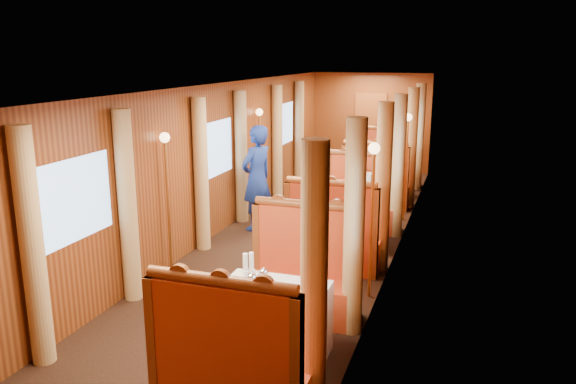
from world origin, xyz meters
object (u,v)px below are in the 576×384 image
at_px(banquette_near_fwd, 231,372).
at_px(banquette_mid_fwd, 333,241).
at_px(teapot_left, 252,284).
at_px(rose_vase_far, 383,152).
at_px(banquette_mid_aft, 361,205).
at_px(teapot_right, 266,288).
at_px(passenger, 359,189).
at_px(table_near, 273,323).
at_px(rose_vase_mid, 352,189).
at_px(banquette_far_aft, 390,167).
at_px(banquette_far_fwd, 375,186).
at_px(banquette_near_aft, 303,280).
at_px(tea_tray, 259,287).
at_px(table_far, 383,178).
at_px(steward, 257,178).
at_px(table_mid, 348,224).
at_px(fruit_plate, 297,296).

distance_m(banquette_near_fwd, banquette_mid_fwd, 3.50).
distance_m(teapot_left, rose_vase_far, 7.15).
height_order(banquette_mid_aft, rose_vase_far, banquette_mid_aft).
xyz_separation_m(teapot_right, passenger, (0.02, 4.46, -0.07)).
relative_size(table_near, banquette_near_fwd, 0.78).
bearing_deg(rose_vase_mid, banquette_near_fwd, -90.43).
relative_size(banquette_mid_aft, banquette_far_aft, 1.00).
relative_size(banquette_far_fwd, passenger, 1.76).
relative_size(banquette_near_aft, banquette_mid_aft, 1.00).
bearing_deg(passenger, banquette_mid_fwd, -90.00).
height_order(banquette_far_aft, tea_tray, banquette_far_aft).
bearing_deg(banquette_far_fwd, banquette_far_aft, 90.00).
distance_m(table_far, steward, 3.56).
xyz_separation_m(table_mid, fruit_plate, (0.30, -3.65, 0.39)).
bearing_deg(banquette_mid_aft, table_near, -90.00).
height_order(tea_tray, teapot_right, teapot_right).
height_order(teapot_right, fruit_plate, teapot_right).
height_order(banquette_far_aft, fruit_plate, banquette_far_aft).
bearing_deg(banquette_far_fwd, passenger, -90.00).
relative_size(banquette_mid_fwd, banquette_mid_aft, 1.00).
bearing_deg(passenger, table_far, 90.00).
bearing_deg(rose_vase_mid, banquette_far_aft, 90.44).
height_order(table_near, table_far, same).
bearing_deg(table_far, banquette_mid_aft, -90.00).
bearing_deg(table_mid, table_far, 90.00).
relative_size(banquette_near_fwd, banquette_far_fwd, 1.00).
bearing_deg(table_near, table_far, 90.00).
relative_size(rose_vase_mid, rose_vase_far, 1.00).
bearing_deg(fruit_plate, teapot_left, 178.02).
height_order(table_near, banquette_near_aft, banquette_near_aft).
distance_m(banquette_mid_fwd, banquette_far_aft, 5.53).
bearing_deg(banquette_far_fwd, steward, -129.29).
xyz_separation_m(banquette_near_fwd, teapot_right, (-0.02, 0.86, 0.38)).
distance_m(banquette_mid_fwd, banquette_far_fwd, 3.50).
relative_size(table_mid, steward, 0.58).
relative_size(banquette_mid_fwd, steward, 0.74).
bearing_deg(banquette_near_fwd, teapot_right, 91.28).
bearing_deg(banquette_far_fwd, banquette_mid_aft, -90.00).
bearing_deg(table_near, steward, 113.35).
xyz_separation_m(banquette_mid_aft, steward, (-1.69, -0.60, 0.48)).
bearing_deg(fruit_plate, teapot_right, -179.62).
bearing_deg(steward, fruit_plate, 48.67).
bearing_deg(rose_vase_far, banquette_far_aft, 88.55).
height_order(banquette_mid_fwd, table_far, banquette_mid_fwd).
xyz_separation_m(banquette_near_aft, steward, (-1.69, 2.90, 0.48)).
bearing_deg(rose_vase_mid, banquette_mid_aft, 91.99).
xyz_separation_m(table_mid, table_far, (0.00, 3.50, 0.00)).
distance_m(rose_vase_far, passenger, 2.72).
distance_m(table_near, table_mid, 3.50).
height_order(banquette_near_aft, teapot_left, banquette_near_aft).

